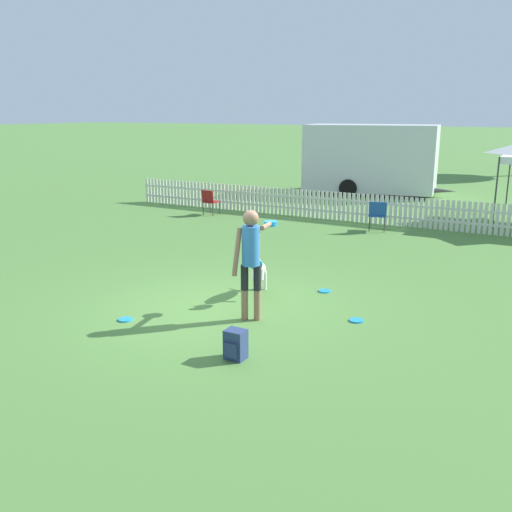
% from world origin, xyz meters
% --- Properties ---
extents(ground_plane, '(240.00, 240.00, 0.00)m').
position_xyz_m(ground_plane, '(0.00, 0.00, 0.00)').
color(ground_plane, '#4C7A38').
extents(handler_person, '(0.42, 1.13, 1.76)m').
position_xyz_m(handler_person, '(0.72, -0.11, 1.11)').
color(handler_person, '#8C664C').
rests_on(handler_person, ground_plane).
extents(leaping_dog, '(0.59, 1.11, 0.80)m').
position_xyz_m(leaping_dog, '(0.23, 0.98, 0.50)').
color(leaping_dog, beige).
rests_on(leaping_dog, ground_plane).
extents(frisbee_near_handler, '(0.22, 0.22, 0.02)m').
position_xyz_m(frisbee_near_handler, '(2.21, 0.60, 0.01)').
color(frisbee_near_handler, '#1E8CD8').
rests_on(frisbee_near_handler, ground_plane).
extents(frisbee_near_dog, '(0.22, 0.22, 0.02)m').
position_xyz_m(frisbee_near_dog, '(1.19, 1.76, 0.01)').
color(frisbee_near_dog, '#1E8CD8').
rests_on(frisbee_near_dog, ground_plane).
extents(frisbee_midfield, '(0.22, 0.22, 0.02)m').
position_xyz_m(frisbee_midfield, '(-1.00, -1.15, 0.01)').
color(frisbee_midfield, '#1E8CD8').
rests_on(frisbee_midfield, ground_plane).
extents(backpack_on_grass, '(0.27, 0.26, 0.40)m').
position_xyz_m(backpack_on_grass, '(1.27, -1.53, 0.20)').
color(backpack_on_grass, navy).
rests_on(backpack_on_grass, ground_plane).
extents(picket_fence, '(17.25, 0.04, 0.85)m').
position_xyz_m(picket_fence, '(0.00, 8.52, 0.43)').
color(picket_fence, silver).
rests_on(picket_fence, ground_plane).
extents(folding_chair_blue_left, '(0.59, 0.60, 0.84)m').
position_xyz_m(folding_chair_blue_left, '(0.36, 7.47, 0.50)').
color(folding_chair_blue_left, '#333338').
rests_on(folding_chair_blue_left, ground_plane).
extents(folding_chair_center, '(0.46, 0.48, 0.80)m').
position_xyz_m(folding_chair_center, '(-5.06, 7.37, 0.48)').
color(folding_chair_center, '#333338').
rests_on(folding_chair_center, ground_plane).
extents(equipment_trailer, '(5.90, 3.08, 2.70)m').
position_xyz_m(equipment_trailer, '(-2.16, 14.44, 1.42)').
color(equipment_trailer, silver).
rests_on(equipment_trailer, ground_plane).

